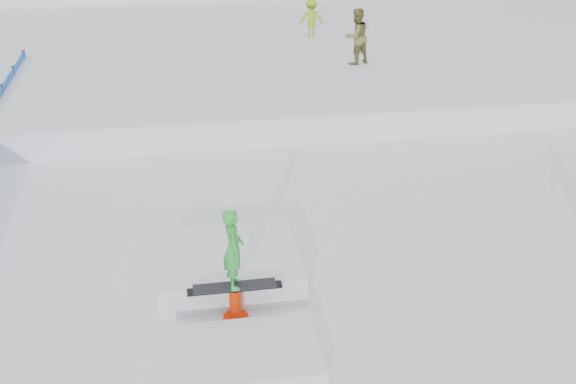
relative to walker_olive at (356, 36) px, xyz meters
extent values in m
plane|color=white|center=(-4.39, -11.81, -1.70)|extent=(120.00, 120.00, 0.00)
cube|color=white|center=(-4.39, 4.19, -1.30)|extent=(50.00, 18.00, 0.80)
cylinder|color=black|center=(-10.89, -1.41, -1.15)|extent=(0.05, 0.05, 1.10)
cylinder|color=black|center=(-10.89, 0.49, -1.15)|extent=(0.05, 0.05, 1.10)
cylinder|color=black|center=(-10.89, 2.39, -1.15)|extent=(0.05, 0.05, 1.10)
imported|color=brown|center=(0.00, 0.00, 0.00)|extent=(1.08, 0.99, 1.81)
imported|color=#83B316|center=(-0.74, 3.80, -0.20)|extent=(0.98, 0.67, 1.41)
cube|color=white|center=(-5.23, -11.07, -1.43)|extent=(2.60, 2.20, 0.54)
cube|color=white|center=(-5.23, -13.57, -1.55)|extent=(2.40, 1.60, 0.30)
cylinder|color=#FE3A0A|center=(-5.23, -12.37, -1.67)|extent=(0.44, 0.44, 0.06)
cylinder|color=#FE3A0A|center=(-5.23, -12.37, -1.40)|extent=(0.20, 0.20, 0.60)
cube|color=black|center=(-5.23, -12.37, -1.07)|extent=(1.60, 0.16, 0.06)
cube|color=black|center=(-5.23, -12.37, -1.03)|extent=(1.40, 0.28, 0.03)
imported|color=green|center=(-5.23, -12.37, -0.30)|extent=(0.34, 0.52, 1.42)
camera|label=1|loc=(-6.03, -22.56, 5.68)|focal=45.00mm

